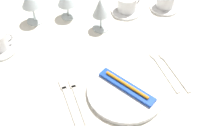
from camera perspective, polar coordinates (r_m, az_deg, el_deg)
The scene contains 14 objects.
dining_table at distance 1.15m, azimuth -1.78°, elevation 1.56°, with size 1.80×1.11×0.74m.
dinner_plate at distance 0.93m, azimuth 3.01°, elevation -5.48°, with size 0.26×0.26×0.02m, color white.
toothbrush_package at distance 0.91m, azimuth 3.05°, elevation -4.85°, with size 0.13×0.20×0.02m.
fork_outer at distance 0.91m, azimuth -6.85°, elevation -7.71°, with size 0.03×0.22×0.00m.
fork_inner at distance 0.91m, azimuth -8.71°, elevation -8.20°, with size 0.02×0.23×0.00m.
spoon_soup at distance 1.02m, azimuth 9.96°, elevation -0.58°, with size 0.03×0.21×0.01m.
spoon_dessert at distance 1.02m, azimuth 11.90°, elevation -0.62°, with size 0.03×0.20×0.01m.
saucer_left at distance 1.24m, azimuth 2.99°, elevation 10.73°, with size 0.14×0.14×0.01m, color white.
coffee_cup_left at distance 1.22m, azimuth 3.13°, elevation 12.14°, with size 0.11×0.08×0.06m.
saucer_right at distance 1.14m, azimuth -22.02°, elevation 2.86°, with size 0.14×0.14×0.01m, color white.
saucer_far at distance 1.28m, azimuth 10.71°, elevation 11.24°, with size 0.13×0.13×0.01m, color white.
coffee_cup_far at distance 1.26m, azimuth 11.03°, elevation 12.68°, with size 0.10×0.08×0.07m.
wine_glass_left at distance 1.17m, azimuth -16.44°, elevation 12.32°, with size 0.08×0.08×0.15m.
wine_glass_far at distance 1.10m, azimuth -2.43°, elevation 10.98°, with size 0.07×0.07×0.14m.
Camera 1 is at (-0.29, -0.75, 1.49)m, focal length 44.51 mm.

